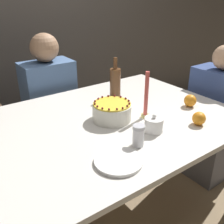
{
  "coord_description": "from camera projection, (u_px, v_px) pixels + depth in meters",
  "views": [
    {
      "loc": [
        -0.78,
        -1.14,
        1.48
      ],
      "look_at": [
        0.03,
        -0.02,
        0.83
      ],
      "focal_mm": 42.0,
      "sensor_mm": 36.0,
      "label": 1
    }
  ],
  "objects": [
    {
      "name": "orange_fruit_1",
      "position": [
        190.0,
        101.0,
        1.71
      ],
      "size": [
        0.08,
        0.08,
        0.08
      ],
      "color": "orange",
      "rests_on": "dining_table"
    },
    {
      "name": "person_man_blue_shirt",
      "position": [
        52.0,
        115.0,
        2.21
      ],
      "size": [
        0.4,
        0.34,
        1.19
      ],
      "rotation": [
        0.0,
        0.0,
        3.14
      ],
      "color": "#2D2D38",
      "rests_on": "ground_plane"
    },
    {
      "name": "ground_plane",
      "position": [
        107.0,
        216.0,
        1.88
      ],
      "size": [
        12.0,
        12.0,
        0.0
      ],
      "primitive_type": "plane",
      "color": "#8C7556"
    },
    {
      "name": "orange_fruit_0",
      "position": [
        199.0,
        118.0,
        1.48
      ],
      "size": [
        0.08,
        0.08,
        0.08
      ],
      "color": "orange",
      "rests_on": "dining_table"
    },
    {
      "name": "candle",
      "position": [
        146.0,
        99.0,
        1.53
      ],
      "size": [
        0.05,
        0.05,
        0.28
      ],
      "color": "tan",
      "rests_on": "dining_table"
    },
    {
      "name": "plate_stack",
      "position": [
        118.0,
        161.0,
        1.16
      ],
      "size": [
        0.22,
        0.22,
        0.02
      ],
      "color": "white",
      "rests_on": "dining_table"
    },
    {
      "name": "sugar_shaker",
      "position": [
        138.0,
        135.0,
        1.27
      ],
      "size": [
        0.06,
        0.06,
        0.11
      ],
      "color": "white",
      "rests_on": "dining_table"
    },
    {
      "name": "dining_table",
      "position": [
        106.0,
        134.0,
        1.59
      ],
      "size": [
        1.58,
        1.14,
        0.78
      ],
      "color": "beige",
      "rests_on": "ground_plane"
    },
    {
      "name": "bottle",
      "position": [
        115.0,
        82.0,
        1.85
      ],
      "size": [
        0.08,
        0.08,
        0.28
      ],
      "color": "brown",
      "rests_on": "dining_table"
    },
    {
      "name": "person_woman_floral",
      "position": [
        213.0,
        125.0,
        2.13
      ],
      "size": [
        0.34,
        0.4,
        1.12
      ],
      "rotation": [
        0.0,
        0.0,
        1.57
      ],
      "color": "#595960",
      "rests_on": "ground_plane"
    },
    {
      "name": "wall_behind",
      "position": [
        17.0,
        11.0,
        2.36
      ],
      "size": [
        8.0,
        0.05,
        2.6
      ],
      "color": "#4C4742",
      "rests_on": "ground_plane"
    },
    {
      "name": "sugar_bowl",
      "position": [
        154.0,
        125.0,
        1.41
      ],
      "size": [
        0.1,
        0.1,
        0.1
      ],
      "color": "white",
      "rests_on": "dining_table"
    },
    {
      "name": "cake",
      "position": [
        112.0,
        111.0,
        1.53
      ],
      "size": [
        0.23,
        0.23,
        0.12
      ],
      "color": "white",
      "rests_on": "dining_table"
    }
  ]
}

